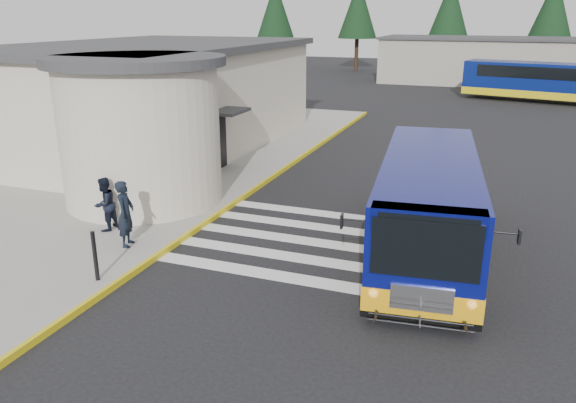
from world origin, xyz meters
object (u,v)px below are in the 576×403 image
(pedestrian_b, at_px, (105,204))
(bollard, at_px, (95,256))
(transit_bus, at_px, (427,209))
(far_bus_a, at_px, (531,80))
(pedestrian_a, at_px, (126,214))

(pedestrian_b, distance_m, bollard, 3.39)
(transit_bus, distance_m, far_bus_a, 31.66)
(pedestrian_a, relative_size, pedestrian_b, 1.15)
(pedestrian_a, bearing_deg, pedestrian_b, 42.51)
(transit_bus, height_order, far_bus_a, far_bus_a)
(pedestrian_a, relative_size, bollard, 1.48)
(far_bus_a, bearing_deg, transit_bus, -173.41)
(pedestrian_b, xyz_separation_m, bollard, (1.89, -2.81, -0.18))
(pedestrian_a, relative_size, far_bus_a, 0.19)
(transit_bus, xyz_separation_m, far_bus_a, (3.51, 31.46, 0.33))
(transit_bus, relative_size, pedestrian_b, 5.98)
(far_bus_a, bearing_deg, bollard, 176.69)
(pedestrian_a, bearing_deg, far_bus_a, -35.39)
(pedestrian_a, height_order, far_bus_a, far_bus_a)
(pedestrian_a, xyz_separation_m, pedestrian_b, (-1.28, 0.75, -0.12))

